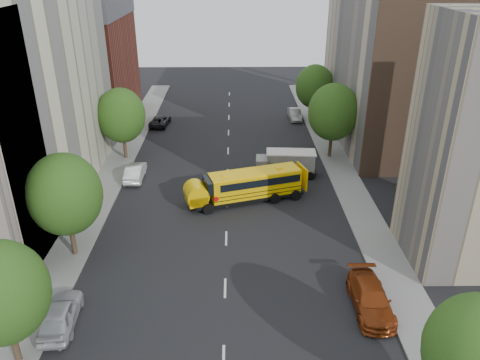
{
  "coord_description": "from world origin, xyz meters",
  "views": [
    {
      "loc": [
        0.62,
        -32.64,
        19.72
      ],
      "look_at": [
        1.13,
        2.0,
        3.09
      ],
      "focal_mm": 35.0,
      "sensor_mm": 36.0,
      "label": 1
    }
  ],
  "objects_px": {
    "parked_car_1": "(135,172)",
    "parked_car_3": "(370,298)",
    "street_tree_2": "(121,115)",
    "safari_truck": "(286,163)",
    "parked_car_2": "(160,121)",
    "street_tree_4": "(333,112)",
    "street_tree_1": "(65,194)",
    "parked_car_5": "(295,114)",
    "street_tree_5": "(315,87)",
    "school_bus": "(246,185)",
    "parked_car_0": "(60,314)",
    "street_tree_3": "(478,352)",
    "street_tree_0": "(1,293)"
  },
  "relations": [
    {
      "from": "street_tree_1",
      "to": "street_tree_2",
      "type": "bearing_deg",
      "value": 90.0
    },
    {
      "from": "street_tree_2",
      "to": "safari_truck",
      "type": "height_order",
      "value": "street_tree_2"
    },
    {
      "from": "street_tree_2",
      "to": "street_tree_3",
      "type": "xyz_separation_m",
      "value": [
        22.0,
        -32.0,
        -0.37
      ]
    },
    {
      "from": "street_tree_3",
      "to": "parked_car_5",
      "type": "height_order",
      "value": "street_tree_3"
    },
    {
      "from": "street_tree_5",
      "to": "parked_car_0",
      "type": "xyz_separation_m",
      "value": [
        -20.6,
        -37.24,
        -3.91
      ]
    },
    {
      "from": "parked_car_5",
      "to": "parked_car_0",
      "type": "bearing_deg",
      "value": -117.22
    },
    {
      "from": "safari_truck",
      "to": "parked_car_1",
      "type": "distance_m",
      "value": 14.8
    },
    {
      "from": "street_tree_0",
      "to": "street_tree_3",
      "type": "relative_size",
      "value": 1.04
    },
    {
      "from": "street_tree_3",
      "to": "street_tree_4",
      "type": "relative_size",
      "value": 0.88
    },
    {
      "from": "street_tree_1",
      "to": "street_tree_0",
      "type": "bearing_deg",
      "value": -90.0
    },
    {
      "from": "street_tree_4",
      "to": "safari_truck",
      "type": "height_order",
      "value": "street_tree_4"
    },
    {
      "from": "street_tree_5",
      "to": "parked_car_2",
      "type": "height_order",
      "value": "street_tree_5"
    },
    {
      "from": "school_bus",
      "to": "safari_truck",
      "type": "distance_m",
      "value": 6.72
    },
    {
      "from": "street_tree_5",
      "to": "parked_car_0",
      "type": "height_order",
      "value": "street_tree_5"
    },
    {
      "from": "street_tree_4",
      "to": "school_bus",
      "type": "distance_m",
      "value": 13.99
    },
    {
      "from": "parked_car_0",
      "to": "parked_car_1",
      "type": "relative_size",
      "value": 1.04
    },
    {
      "from": "street_tree_1",
      "to": "safari_truck",
      "type": "height_order",
      "value": "street_tree_1"
    },
    {
      "from": "street_tree_1",
      "to": "parked_car_0",
      "type": "height_order",
      "value": "street_tree_1"
    },
    {
      "from": "street_tree_2",
      "to": "parked_car_3",
      "type": "xyz_separation_m",
      "value": [
        19.95,
        -24.09,
        -4.05
      ]
    },
    {
      "from": "street_tree_5",
      "to": "street_tree_0",
      "type": "bearing_deg",
      "value": -118.81
    },
    {
      "from": "parked_car_2",
      "to": "street_tree_5",
      "type": "bearing_deg",
      "value": -171.24
    },
    {
      "from": "safari_truck",
      "to": "parked_car_5",
      "type": "bearing_deg",
      "value": 83.87
    },
    {
      "from": "street_tree_4",
      "to": "safari_truck",
      "type": "xyz_separation_m",
      "value": [
        -5.21,
        -4.51,
        -3.73
      ]
    },
    {
      "from": "street_tree_1",
      "to": "parked_car_5",
      "type": "height_order",
      "value": "street_tree_1"
    },
    {
      "from": "school_bus",
      "to": "safari_truck",
      "type": "bearing_deg",
      "value": 35.25
    },
    {
      "from": "parked_car_0",
      "to": "parked_car_5",
      "type": "xyz_separation_m",
      "value": [
        18.4,
        38.39,
        -0.1
      ]
    },
    {
      "from": "parked_car_1",
      "to": "parked_car_2",
      "type": "relative_size",
      "value": 0.98
    },
    {
      "from": "street_tree_2",
      "to": "safari_truck",
      "type": "xyz_separation_m",
      "value": [
        16.79,
        -4.51,
        -3.48
      ]
    },
    {
      "from": "street_tree_3",
      "to": "street_tree_5",
      "type": "bearing_deg",
      "value": 90.0
    },
    {
      "from": "street_tree_1",
      "to": "street_tree_5",
      "type": "distance_m",
      "value": 37.2
    },
    {
      "from": "street_tree_4",
      "to": "school_bus",
      "type": "bearing_deg",
      "value": -133.37
    },
    {
      "from": "street_tree_3",
      "to": "school_bus",
      "type": "xyz_separation_m",
      "value": [
        -9.3,
        22.15,
        -2.88
      ]
    },
    {
      "from": "street_tree_4",
      "to": "parked_car_1",
      "type": "height_order",
      "value": "street_tree_4"
    },
    {
      "from": "street_tree_5",
      "to": "parked_car_0",
      "type": "relative_size",
      "value": 1.6
    },
    {
      "from": "street_tree_0",
      "to": "parked_car_3",
      "type": "xyz_separation_m",
      "value": [
        19.95,
        3.91,
        -3.86
      ]
    },
    {
      "from": "parked_car_0",
      "to": "street_tree_3",
      "type": "bearing_deg",
      "value": 157.46
    },
    {
      "from": "school_bus",
      "to": "street_tree_0",
      "type": "bearing_deg",
      "value": -142.28
    },
    {
      "from": "parked_car_3",
      "to": "street_tree_1",
      "type": "bearing_deg",
      "value": 163.46
    },
    {
      "from": "street_tree_3",
      "to": "street_tree_5",
      "type": "relative_size",
      "value": 0.95
    },
    {
      "from": "parked_car_1",
      "to": "parked_car_3",
      "type": "height_order",
      "value": "parked_car_3"
    },
    {
      "from": "street_tree_2",
      "to": "parked_car_0",
      "type": "bearing_deg",
      "value": -86.83
    },
    {
      "from": "safari_truck",
      "to": "parked_car_1",
      "type": "relative_size",
      "value": 1.35
    },
    {
      "from": "street_tree_1",
      "to": "street_tree_5",
      "type": "relative_size",
      "value": 1.05
    },
    {
      "from": "street_tree_0",
      "to": "parked_car_5",
      "type": "bearing_deg",
      "value": 64.3
    },
    {
      "from": "parked_car_3",
      "to": "school_bus",
      "type": "bearing_deg",
      "value": 117.42
    },
    {
      "from": "street_tree_2",
      "to": "safari_truck",
      "type": "distance_m",
      "value": 17.73
    },
    {
      "from": "street_tree_5",
      "to": "parked_car_1",
      "type": "xyz_separation_m",
      "value": [
        -19.99,
        -17.12,
        -3.96
      ]
    },
    {
      "from": "street_tree_0",
      "to": "parked_car_0",
      "type": "xyz_separation_m",
      "value": [
        1.4,
        2.76,
        -3.84
      ]
    },
    {
      "from": "street_tree_2",
      "to": "parked_car_1",
      "type": "xyz_separation_m",
      "value": [
        2.01,
        -5.12,
        -4.09
      ]
    },
    {
      "from": "school_bus",
      "to": "parked_car_5",
      "type": "distance_m",
      "value": 24.08
    }
  ]
}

